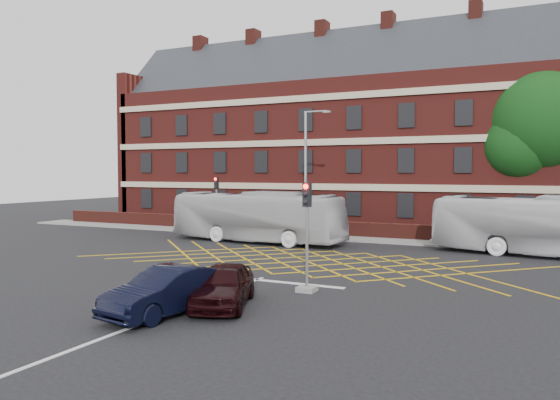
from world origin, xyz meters
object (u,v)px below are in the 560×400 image
at_px(deciduous_tree, 542,129).
at_px(traffic_light_far, 217,210).
at_px(car_navy, 168,291).
at_px(traffic_light_near, 307,247).
at_px(direction_signs, 209,214).
at_px(bus_right, 547,226).
at_px(utility_cabinet, 227,278).
at_px(car_maroon, 223,285).
at_px(bus_left, 257,217).
at_px(street_lamp, 306,198).

relative_size(deciduous_tree, traffic_light_far, 2.77).
height_order(car_navy, traffic_light_near, traffic_light_near).
bearing_deg(direction_signs, traffic_light_far, 2.35).
bearing_deg(deciduous_tree, bus_right, -87.35).
bearing_deg(car_navy, utility_cabinet, 101.24).
distance_m(bus_right, car_maroon, 20.08).
height_order(bus_left, utility_cabinet, bus_left).
distance_m(traffic_light_near, utility_cabinet, 3.41).
bearing_deg(traffic_light_near, direction_signs, 133.10).
bearing_deg(deciduous_tree, utility_cabinet, -115.10).
height_order(bus_left, direction_signs, bus_left).
height_order(bus_right, traffic_light_near, traffic_light_near).
relative_size(traffic_light_near, utility_cabinet, 4.64).
bearing_deg(car_maroon, traffic_light_near, 42.60).
bearing_deg(street_lamp, utility_cabinet, -78.81).
height_order(car_maroon, street_lamp, street_lamp).
distance_m(bus_left, deciduous_tree, 20.64).
height_order(traffic_light_near, utility_cabinet, traffic_light_near).
bearing_deg(utility_cabinet, direction_signs, 125.20).
bearing_deg(deciduous_tree, car_maroon, -110.76).
relative_size(street_lamp, direction_signs, 3.95).
bearing_deg(bus_right, utility_cabinet, 150.36).
bearing_deg(deciduous_tree, traffic_light_near, -109.75).
distance_m(bus_right, direction_signs, 23.72).
bearing_deg(deciduous_tree, bus_left, -149.07).
relative_size(bus_right, utility_cabinet, 13.23).
xyz_separation_m(bus_left, direction_signs, (-6.24, 3.76, -0.31)).
xyz_separation_m(deciduous_tree, utility_cabinet, (-11.06, -23.62, -7.14)).
height_order(traffic_light_far, direction_signs, traffic_light_far).
relative_size(deciduous_tree, direction_signs, 5.39).
distance_m(car_navy, direction_signs, 24.53).
bearing_deg(car_navy, traffic_light_far, 127.74).
xyz_separation_m(deciduous_tree, traffic_light_near, (-8.10, -22.55, -5.84)).
bearing_deg(bus_right, direction_signs, 92.37).
relative_size(car_navy, deciduous_tree, 0.40).
xyz_separation_m(bus_right, utility_cabinet, (-11.47, -14.95, -1.24)).
bearing_deg(utility_cabinet, street_lamp, 101.19).
height_order(car_maroon, traffic_light_far, traffic_light_far).
distance_m(bus_left, utility_cabinet, 14.74).
bearing_deg(bus_right, car_maroon, 157.18).
xyz_separation_m(bus_left, traffic_light_far, (-5.54, 3.79, 0.07)).
bearing_deg(street_lamp, car_navy, -80.70).
bearing_deg(bus_left, car_navy, -156.11).
relative_size(deciduous_tree, street_lamp, 1.36).
bearing_deg(street_lamp, bus_left, -152.07).
bearing_deg(traffic_light_near, car_maroon, -117.19).
distance_m(traffic_light_far, street_lamp, 8.84).
xyz_separation_m(deciduous_tree, direction_signs, (-23.21, -6.41, -6.22)).
bearing_deg(traffic_light_near, bus_right, 58.53).
bearing_deg(bus_right, car_navy, 157.01).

